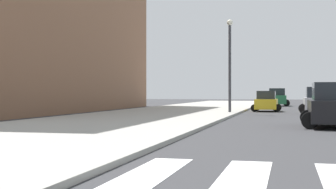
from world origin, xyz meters
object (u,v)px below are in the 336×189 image
object	(u,v)px
car_black_fifth	(333,106)
street_lamp	(230,57)
car_blue_second	(336,99)
car_green_seventh	(277,98)
car_silver_fourth	(318,101)
car_yellow_sixth	(266,102)

from	to	relation	value
car_black_fifth	street_lamp	xyz separation A→B (m)	(-6.08, 12.49, 3.23)
car_blue_second	street_lamp	size ratio (longest dim) A/B	0.61
car_black_fifth	car_green_seventh	bearing A→B (deg)	95.41
car_black_fifth	car_green_seventh	world-z (taller)	car_green_seventh
car_blue_second	car_green_seventh	xyz separation A→B (m)	(-6.72, -2.09, 0.11)
car_silver_fourth	street_lamp	bearing A→B (deg)	-165.64
car_blue_second	car_black_fifth	bearing A→B (deg)	84.46
car_yellow_sixth	street_lamp	size ratio (longest dim) A/B	0.57
car_silver_fourth	car_yellow_sixth	world-z (taller)	car_silver_fourth
car_silver_fourth	car_yellow_sixth	bearing A→B (deg)	133.42
car_black_fifth	car_yellow_sixth	xyz separation A→B (m)	(-3.71, 18.20, -0.14)
car_silver_fourth	street_lamp	world-z (taller)	street_lamp
car_blue_second	car_black_fifth	size ratio (longest dim) A/B	0.91
street_lamp	car_blue_second	bearing A→B (deg)	69.08
car_green_seventh	car_silver_fourth	bearing A→B (deg)	-81.47
car_yellow_sixth	car_green_seventh	world-z (taller)	car_green_seventh
car_black_fifth	street_lamp	world-z (taller)	street_lamp
car_blue_second	car_yellow_sixth	size ratio (longest dim) A/B	1.06
street_lamp	car_yellow_sixth	bearing A→B (deg)	67.44
car_yellow_sixth	car_blue_second	bearing A→B (deg)	70.39
car_black_fifth	car_yellow_sixth	bearing A→B (deg)	101.74
car_yellow_sixth	street_lamp	world-z (taller)	street_lamp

